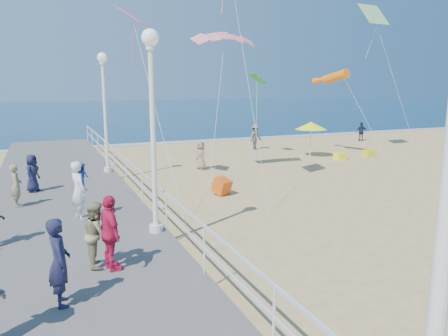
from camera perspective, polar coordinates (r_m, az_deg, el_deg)
name	(u,v)px	position (r m, az deg, el deg)	size (l,w,h in m)	color
ground	(320,222)	(14.43, 12.41, -6.91)	(160.00, 160.00, 0.00)	tan
ocean	(92,111)	(76.72, -16.84, 7.19)	(160.00, 90.00, 0.05)	#0C2C49
surf_line	(159,143)	(32.97, -8.47, 3.24)	(160.00, 1.20, 0.04)	silver
boardwalk	(74,250)	(11.94, -19.06, -10.08)	(5.00, 44.00, 0.40)	slate
railing	(166,200)	(11.98, -7.59, -4.21)	(0.05, 42.00, 0.55)	white
lamp_post_mid	(152,111)	(11.52, -9.34, 7.32)	(0.44, 0.44, 5.32)	white
lamp_post_far	(104,100)	(20.37, -15.36, 8.57)	(0.44, 0.44, 5.32)	white
woman_holding_toddler	(79,191)	(13.54, -18.46, -2.81)	(0.64, 0.42, 1.75)	white
toddler_held	(83,176)	(13.62, -17.98, -1.02)	(0.40, 0.31, 0.83)	blue
spectator_0	(59,262)	(8.52, -20.73, -11.41)	(0.60, 0.39, 1.64)	#191B39
spectator_1	(97,234)	(10.05, -16.28, -8.26)	(0.71, 0.55, 1.46)	#929065
spectator_3	(110,233)	(9.70, -14.61, -8.24)	(0.97, 0.40, 1.66)	#CB1947
spectator_4	(32,173)	(17.67, -23.76, -0.62)	(0.69, 0.45, 1.41)	#191C38
spectator_6	(16,185)	(15.74, -25.50, -2.07)	(0.52, 0.34, 1.42)	#817F59
beach_walker_a	(256,137)	(29.50, 4.15, 4.07)	(1.11, 0.64, 1.73)	#5D5E63
beach_walker_b	(361,132)	(35.69, 17.50, 4.56)	(0.85, 0.35, 1.45)	#1B1E3D
beach_walker_c	(201,156)	(22.55, -3.01, 1.62)	(0.70, 0.46, 1.44)	gray
box_kite	(222,188)	(17.37, -0.26, -2.59)	(0.55, 0.55, 0.60)	red
beach_umbrella	(311,126)	(26.73, 11.29, 5.44)	(1.90, 1.90, 2.14)	white
beach_chair_left	(368,153)	(28.05, 18.33, 1.83)	(0.55, 0.55, 0.40)	yellow
beach_chair_right	(340,156)	(26.38, 14.90, 1.47)	(0.55, 0.55, 0.40)	#FFFB1A
kite_parafoil	(224,36)	(20.92, 0.04, 16.89)	(3.05, 0.90, 0.30)	red
kite_windsock	(336,77)	(27.44, 14.41, 11.46)	(0.56, 0.56, 2.91)	orange
kite_diamond_pink	(132,16)	(18.67, -11.99, 18.88)	(1.18, 1.18, 0.02)	#E95588
kite_diamond_multi	(374,14)	(29.76, 18.96, 18.46)	(1.69, 1.69, 0.02)	blue
kite_diamond_green	(257,78)	(26.53, 4.37, 11.61)	(1.10, 1.10, 0.02)	green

